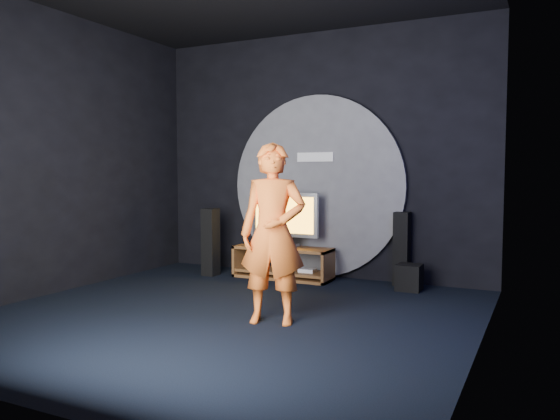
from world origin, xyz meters
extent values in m
plane|color=black|center=(0.00, 0.00, 0.00)|extent=(5.00, 5.00, 0.00)
cube|color=black|center=(0.00, 2.50, 1.75)|extent=(5.00, 0.04, 3.50)
cube|color=black|center=(0.00, -2.50, 1.75)|extent=(5.00, 0.04, 3.50)
cube|color=black|center=(-2.50, 0.00, 1.75)|extent=(0.04, 5.00, 3.50)
cube|color=black|center=(2.50, 0.00, 1.75)|extent=(0.04, 5.00, 3.50)
cylinder|color=#515156|center=(0.00, 2.44, 1.30)|extent=(2.60, 0.08, 2.60)
cube|color=white|center=(0.00, 2.39, 1.72)|extent=(0.55, 0.03, 0.13)
cube|color=brown|center=(-0.35, 2.05, 0.43)|extent=(1.42, 0.45, 0.04)
cube|color=brown|center=(-0.35, 2.05, 0.10)|extent=(1.37, 0.42, 0.04)
cube|color=brown|center=(-1.04, 2.05, 0.23)|extent=(0.04, 0.45, 0.45)
cube|color=brown|center=(0.34, 2.05, 0.23)|extent=(0.04, 0.45, 0.45)
cube|color=brown|center=(-0.35, 2.05, 0.27)|extent=(0.03, 0.40, 0.29)
cube|color=brown|center=(-0.35, 2.05, 0.02)|extent=(1.42, 0.45, 0.04)
cube|color=white|center=(0.03, 2.05, 0.14)|extent=(0.22, 0.16, 0.05)
cube|color=#AAA9B1|center=(-0.35, 2.12, 0.47)|extent=(0.36, 0.22, 0.04)
cylinder|color=#AAA9B1|center=(-0.35, 2.12, 0.54)|extent=(0.07, 0.07, 0.10)
cube|color=#AAA9B1|center=(-0.35, 2.12, 0.90)|extent=(1.01, 0.06, 0.62)
cube|color=orange|center=(-0.35, 2.09, 0.90)|extent=(0.90, 0.01, 0.51)
cube|color=black|center=(-0.35, 1.91, 0.53)|extent=(0.40, 0.15, 0.15)
cube|color=black|center=(-0.77, 1.93, 0.46)|extent=(0.18, 0.05, 0.02)
cube|color=black|center=(-1.40, 1.80, 0.49)|extent=(0.20, 0.22, 0.98)
cube|color=black|center=(1.27, 2.35, 0.49)|extent=(0.20, 0.22, 0.98)
cube|color=black|center=(1.44, 2.06, 0.17)|extent=(0.30, 0.30, 0.33)
imported|color=orange|center=(0.55, -0.03, 0.90)|extent=(0.75, 0.59, 1.80)
camera|label=1|loc=(2.99, -4.83, 1.51)|focal=35.00mm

